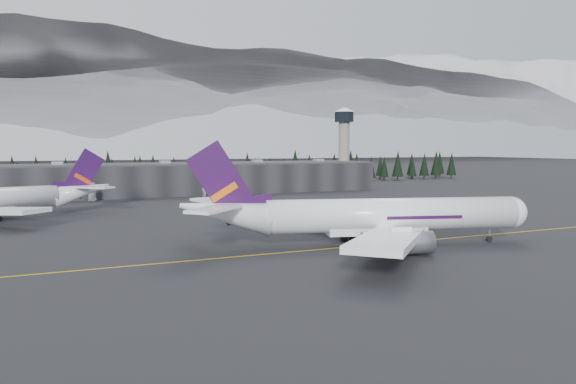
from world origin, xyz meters
name	(u,v)px	position (x,y,z in m)	size (l,w,h in m)	color
ground	(328,246)	(0.00, 0.00, 0.00)	(1400.00, 1400.00, 0.00)	black
taxiline	(333,248)	(0.00, -2.00, 0.01)	(400.00, 0.40, 0.02)	gold
terminal	(189,178)	(0.00, 125.00, 6.30)	(160.00, 30.00, 12.60)	black
control_tower	(344,138)	(75.00, 128.00, 23.41)	(10.00, 10.00, 37.70)	gray
treeline	(173,171)	(0.00, 162.00, 7.50)	(360.00, 20.00, 15.00)	black
mountain_ridge	(95,156)	(0.00, 1000.00, 0.00)	(4400.00, 900.00, 420.00)	white
jet_main	(362,216)	(6.61, -1.48, 5.80)	(68.51, 62.31, 20.56)	white
gse_vehicle_a	(92,199)	(-38.92, 105.17, 0.79)	(2.61, 5.66, 1.57)	silver
gse_vehicle_b	(204,196)	(0.91, 103.45, 0.69)	(1.64, 4.07, 1.39)	#BEBDBF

